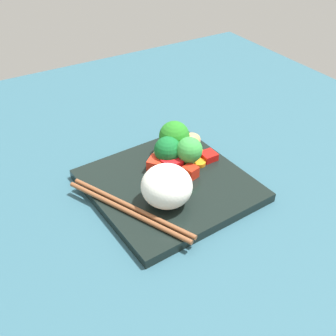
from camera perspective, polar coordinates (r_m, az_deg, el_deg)
ground_plane at (r=65.57cm, az=0.13°, el=-3.59°), size 110.00×110.00×2.00cm
square_plate at (r=64.47cm, az=0.13°, el=-2.41°), size 24.34×24.34×1.47cm
rice_mound at (r=58.20cm, az=-0.17°, el=-2.53°), size 10.18×10.15×6.21cm
broccoli_floret_0 at (r=68.11cm, az=0.87°, el=4.34°), size 5.07×5.07×6.23cm
broccoli_floret_1 at (r=66.10cm, az=-0.03°, el=2.45°), size 4.43×4.43×5.10cm
broccoli_floret_2 at (r=65.34cm, az=2.95°, el=2.34°), size 4.20×4.20×5.57cm
carrot_slice_0 at (r=67.63cm, az=4.32°, el=0.71°), size 2.32×2.32×0.64cm
carrot_slice_1 at (r=69.66cm, az=4.09°, el=1.98°), size 2.89×2.89×0.78cm
carrot_slice_2 at (r=64.34cm, az=1.44°, el=-1.27°), size 3.26×3.26×0.72cm
pepper_chunk_0 at (r=65.26cm, az=0.53°, el=0.26°), size 3.04×2.70×2.35cm
pepper_chunk_1 at (r=65.97cm, az=-1.46°, el=0.53°), size 3.74×3.74×2.05cm
pepper_chunk_2 at (r=68.85cm, az=5.62°, el=1.65°), size 2.44×2.42×1.22cm
pepper_chunk_3 at (r=68.37cm, az=2.18°, el=1.60°), size 3.36×3.47×1.33cm
pepper_chunk_4 at (r=64.54cm, az=3.14°, el=-0.53°), size 2.37×2.46×1.90cm
chicken_piece_0 at (r=71.07cm, az=3.07°, el=3.75°), size 3.90×3.06×2.74cm
chicken_piece_1 at (r=68.57cm, az=-1.29°, el=1.78°), size 2.32×2.74×1.42cm
chicken_piece_2 at (r=71.32cm, az=1.42°, el=3.71°), size 3.60×4.03×2.29cm
chicken_piece_3 at (r=63.97cm, az=-0.49°, el=-1.14°), size 3.38×3.33×1.38cm
chopstick_pair at (r=58.95cm, az=-5.39°, el=-5.64°), size 10.54×20.25×0.69cm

